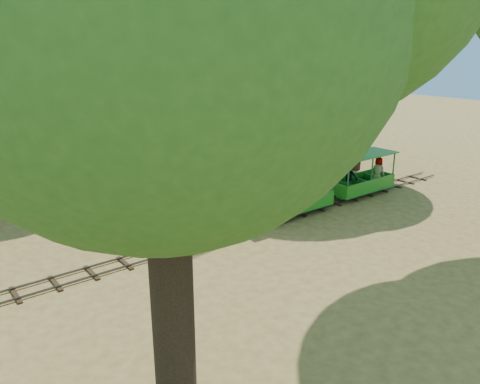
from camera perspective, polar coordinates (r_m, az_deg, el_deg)
ground at (r=16.69m, az=1.98°, el=-4.09°), size 90.00×90.00×0.00m
track at (r=16.67m, az=1.98°, el=-3.88°), size 22.00×1.00×0.10m
locomotive at (r=15.30m, az=-2.83°, el=-0.12°), size 2.31×1.09×2.66m
carriage_front at (r=17.61m, az=6.67°, el=-0.36°), size 3.25×1.33×1.69m
carriage_rear at (r=20.39m, az=14.51°, el=1.68°), size 3.25×1.33×1.69m
oak_ne at (r=24.86m, az=0.67°, el=19.01°), size 8.12×7.15×9.70m
oak_e at (r=24.21m, az=14.89°, el=21.69°), size 9.50×8.36×11.53m
fence at (r=22.95m, az=-10.84°, el=3.19°), size 18.10×0.10×1.00m
shrub_mid_w at (r=22.85m, az=-19.72°, el=3.30°), size 2.68×2.06×1.86m
shrub_mid_e at (r=24.14m, az=-11.84°, el=4.15°), size 2.04×1.57×1.41m
shrub_east at (r=28.91m, az=4.05°, el=7.19°), size 2.80×2.15×1.94m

